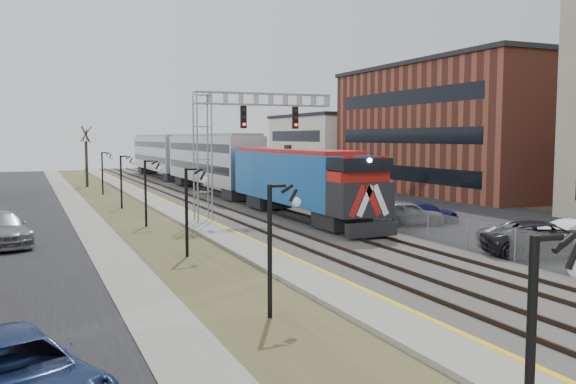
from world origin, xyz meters
TOP-DOWN VIEW (x-y plane):
  - street_west at (-11.50, 35.00)m, footprint 7.00×120.00m
  - sidewalk at (-7.00, 35.00)m, footprint 2.00×120.00m
  - grass_median at (-4.00, 35.00)m, footprint 4.00×120.00m
  - platform at (-1.00, 35.00)m, footprint 2.00×120.00m
  - ballast_bed at (4.00, 35.00)m, footprint 8.00×120.00m
  - parking_lot at (16.00, 35.00)m, footprint 16.00×120.00m
  - platform_edge at (-0.12, 35.00)m, footprint 0.24×120.00m
  - track_near at (2.00, 35.00)m, footprint 1.58×120.00m
  - track_far at (5.50, 35.00)m, footprint 1.58×120.00m
  - train at (5.50, 50.93)m, footprint 3.00×63.05m
  - signal_gantry at (1.22, 27.99)m, footprint 9.00×1.07m
  - lampposts at (-4.00, 18.29)m, footprint 0.14×62.14m
  - fence at (8.20, 35.00)m, footprint 0.04×120.00m
  - buildings_east at (30.00, 31.18)m, footprint 16.00×76.00m
  - car_lot_c at (10.66, 11.72)m, footprint 6.30×4.61m
  - car_lot_d at (12.09, 22.67)m, footprint 4.57×2.12m
  - car_lot_e at (10.74, 22.47)m, footprint 4.63×2.89m
  - car_lot_f at (13.45, 39.13)m, footprint 4.72×3.18m
  - car_street_a at (-10.85, 4.08)m, footprint 4.29×6.05m
  - car_street_b at (-11.75, 24.61)m, footprint 3.39×5.98m

SIDE VIEW (x-z plane):
  - street_west at x=-11.50m, z-range 0.00..0.04m
  - parking_lot at x=16.00m, z-range 0.00..0.04m
  - grass_median at x=-4.00m, z-range 0.00..0.06m
  - sidewalk at x=-7.00m, z-range 0.00..0.08m
  - ballast_bed at x=4.00m, z-range 0.00..0.20m
  - platform at x=-1.00m, z-range 0.00..0.24m
  - platform_edge at x=-0.12m, z-range 0.24..0.25m
  - track_near at x=2.00m, z-range 0.20..0.35m
  - track_far at x=5.50m, z-range 0.20..0.35m
  - car_lot_d at x=12.09m, z-range 0.00..1.29m
  - car_lot_e at x=10.74m, z-range 0.00..1.47m
  - car_lot_f at x=13.45m, z-range 0.00..1.47m
  - car_street_a at x=-10.85m, z-range 0.00..1.53m
  - car_lot_c at x=10.66m, z-range 0.00..1.59m
  - fence at x=8.20m, z-range 0.00..1.60m
  - car_street_b at x=-11.75m, z-range 0.00..1.63m
  - lampposts at x=-4.00m, z-range 0.00..4.00m
  - train at x=5.50m, z-range 0.22..5.55m
  - signal_gantry at x=1.22m, z-range 1.51..9.66m
  - buildings_east at x=30.00m, z-range -1.19..13.81m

